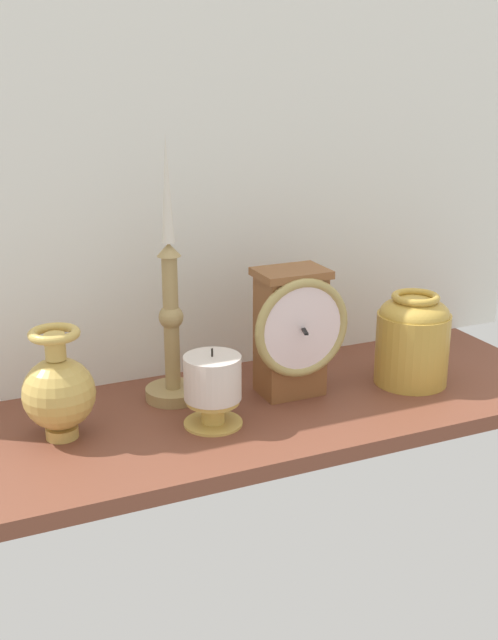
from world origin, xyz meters
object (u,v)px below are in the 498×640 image
mantel_clock (293,331)px  pillar_candle_front (213,386)px  brass_vase_jar (413,337)px  brass_vase_bulbous (59,390)px  candlestick_tall_left (171,324)px

mantel_clock → pillar_candle_front: (-15.49, -5.13, -4.68)cm
brass_vase_jar → pillar_candle_front: size_ratio=1.29×
brass_vase_bulbous → brass_vase_jar: bearing=-3.2°
mantel_clock → brass_vase_jar: mantel_clock is taller
mantel_clock → candlestick_tall_left: bearing=161.0°
brass_vase_bulbous → brass_vase_jar: brass_vase_bulbous is taller
candlestick_tall_left → brass_vase_jar: (37.89, -9.65, -4.49)cm
mantel_clock → pillar_candle_front: bearing=-161.7°
candlestick_tall_left → pillar_candle_front: 13.13cm
brass_vase_jar → brass_vase_bulbous: bearing=176.8°
brass_vase_bulbous → pillar_candle_front: (20.99, -4.75, -1.15)cm
mantel_clock → brass_vase_jar: 20.62cm
mantel_clock → candlestick_tall_left: size_ratio=0.50×
brass_vase_jar → pillar_candle_front: 35.70cm
candlestick_tall_left → brass_vase_jar: candlestick_tall_left is taller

